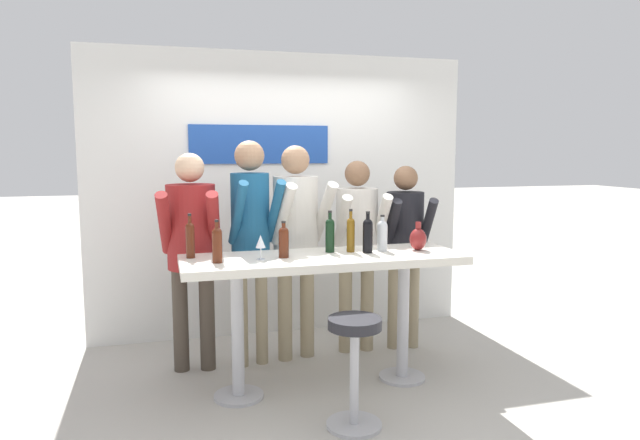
{
  "coord_description": "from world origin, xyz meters",
  "views": [
    {
      "loc": [
        -1.14,
        -3.95,
        1.78
      ],
      "look_at": [
        0.0,
        0.1,
        1.26
      ],
      "focal_mm": 32.0,
      "sensor_mm": 36.0,
      "label": 1
    }
  ],
  "objects_px": {
    "wine_bottle_1": "(217,243)",
    "wine_bottle_4": "(330,233)",
    "bar_stool": "(354,355)",
    "tasting_table": "(324,277)",
    "wine_bottle_6": "(351,233)",
    "person_center_left": "(296,228)",
    "decorative_vase": "(418,239)",
    "wine_bottle_3": "(368,234)",
    "wine_bottle_5": "(284,241)",
    "person_left": "(251,225)",
    "person_center_right": "(405,236)",
    "wine_glass_0": "(261,242)",
    "person_center": "(357,235)",
    "wine_bottle_2": "(190,238)",
    "person_far_left": "(192,238)",
    "wine_bottle_0": "(382,234)"
  },
  "relations": [
    {
      "from": "wine_bottle_1",
      "to": "wine_bottle_4",
      "type": "bearing_deg",
      "value": 11.85
    },
    {
      "from": "wine_bottle_2",
      "to": "wine_bottle_4",
      "type": "distance_m",
      "value": 1.03
    },
    {
      "from": "person_far_left",
      "to": "person_center_left",
      "type": "relative_size",
      "value": 0.97
    },
    {
      "from": "person_left",
      "to": "wine_bottle_0",
      "type": "relative_size",
      "value": 6.69
    },
    {
      "from": "wine_bottle_6",
      "to": "person_far_left",
      "type": "bearing_deg",
      "value": 155.36
    },
    {
      "from": "wine_bottle_3",
      "to": "wine_bottle_5",
      "type": "relative_size",
      "value": 1.18
    },
    {
      "from": "bar_stool",
      "to": "wine_bottle_5",
      "type": "height_order",
      "value": "wine_bottle_5"
    },
    {
      "from": "person_center_right",
      "to": "wine_bottle_5",
      "type": "relative_size",
      "value": 6.2
    },
    {
      "from": "wine_bottle_1",
      "to": "wine_bottle_5",
      "type": "height_order",
      "value": "wine_bottle_1"
    },
    {
      "from": "wine_bottle_4",
      "to": "person_left",
      "type": "bearing_deg",
      "value": 137.61
    },
    {
      "from": "person_center_right",
      "to": "wine_bottle_3",
      "type": "height_order",
      "value": "person_center_right"
    },
    {
      "from": "bar_stool",
      "to": "person_center_right",
      "type": "relative_size",
      "value": 0.44
    },
    {
      "from": "person_left",
      "to": "person_center",
      "type": "distance_m",
      "value": 0.96
    },
    {
      "from": "bar_stool",
      "to": "wine_bottle_4",
      "type": "xyz_separation_m",
      "value": [
        0.06,
        0.76,
        0.68
      ]
    },
    {
      "from": "bar_stool",
      "to": "wine_glass_0",
      "type": "xyz_separation_m",
      "value": [
        -0.49,
        0.6,
        0.66
      ]
    },
    {
      "from": "person_far_left",
      "to": "person_left",
      "type": "relative_size",
      "value": 0.95
    },
    {
      "from": "wine_bottle_2",
      "to": "person_far_left",
      "type": "bearing_deg",
      "value": 85.97
    },
    {
      "from": "bar_stool",
      "to": "wine_bottle_4",
      "type": "height_order",
      "value": "wine_bottle_4"
    },
    {
      "from": "bar_stool",
      "to": "wine_glass_0",
      "type": "relative_size",
      "value": 4.09
    },
    {
      "from": "wine_bottle_2",
      "to": "wine_bottle_4",
      "type": "relative_size",
      "value": 1.01
    },
    {
      "from": "person_center_left",
      "to": "wine_bottle_4",
      "type": "xyz_separation_m",
      "value": [
        0.13,
        -0.54,
        0.03
      ]
    },
    {
      "from": "wine_bottle_1",
      "to": "decorative_vase",
      "type": "height_order",
      "value": "wine_bottle_1"
    },
    {
      "from": "person_far_left",
      "to": "person_center_right",
      "type": "distance_m",
      "value": 1.85
    },
    {
      "from": "person_center",
      "to": "wine_glass_0",
      "type": "xyz_separation_m",
      "value": [
        -0.97,
        -0.72,
        0.09
      ]
    },
    {
      "from": "person_left",
      "to": "wine_bottle_1",
      "type": "height_order",
      "value": "person_left"
    },
    {
      "from": "tasting_table",
      "to": "wine_bottle_5",
      "type": "relative_size",
      "value": 7.79
    },
    {
      "from": "wine_bottle_0",
      "to": "wine_bottle_3",
      "type": "bearing_deg",
      "value": -160.94
    },
    {
      "from": "person_center",
      "to": "wine_bottle_6",
      "type": "xyz_separation_m",
      "value": [
        -0.26,
        -0.6,
        0.11
      ]
    },
    {
      "from": "person_center_left",
      "to": "decorative_vase",
      "type": "distance_m",
      "value": 1.03
    },
    {
      "from": "person_left",
      "to": "person_center_right",
      "type": "bearing_deg",
      "value": -5.95
    },
    {
      "from": "wine_bottle_5",
      "to": "person_center_right",
      "type": "bearing_deg",
      "value": 27.83
    },
    {
      "from": "wine_bottle_0",
      "to": "wine_bottle_5",
      "type": "bearing_deg",
      "value": -174.87
    },
    {
      "from": "person_far_left",
      "to": "wine_bottle_2",
      "type": "distance_m",
      "value": 0.45
    },
    {
      "from": "wine_bottle_1",
      "to": "wine_bottle_4",
      "type": "height_order",
      "value": "wine_bottle_4"
    },
    {
      "from": "tasting_table",
      "to": "wine_bottle_5",
      "type": "distance_m",
      "value": 0.41
    },
    {
      "from": "person_center",
      "to": "wine_bottle_0",
      "type": "bearing_deg",
      "value": -88.33
    },
    {
      "from": "wine_bottle_2",
      "to": "tasting_table",
      "type": "bearing_deg",
      "value": -10.04
    },
    {
      "from": "wine_bottle_1",
      "to": "wine_bottle_5",
      "type": "relative_size",
      "value": 1.12
    },
    {
      "from": "bar_stool",
      "to": "wine_bottle_0",
      "type": "xyz_separation_m",
      "value": [
        0.46,
        0.71,
        0.67
      ]
    },
    {
      "from": "tasting_table",
      "to": "wine_bottle_4",
      "type": "relative_size",
      "value": 6.53
    },
    {
      "from": "wine_bottle_4",
      "to": "decorative_vase",
      "type": "xyz_separation_m",
      "value": [
        0.68,
        -0.1,
        -0.05
      ]
    },
    {
      "from": "person_far_left",
      "to": "wine_glass_0",
      "type": "distance_m",
      "value": 0.79
    },
    {
      "from": "tasting_table",
      "to": "person_center_left",
      "type": "relative_size",
      "value": 1.14
    },
    {
      "from": "bar_stool",
      "to": "person_center_left",
      "type": "xyz_separation_m",
      "value": [
        -0.07,
        1.3,
        0.65
      ]
    },
    {
      "from": "tasting_table",
      "to": "wine_bottle_2",
      "type": "bearing_deg",
      "value": 169.96
    },
    {
      "from": "wine_bottle_4",
      "to": "decorative_vase",
      "type": "distance_m",
      "value": 0.69
    },
    {
      "from": "wine_bottle_4",
      "to": "wine_bottle_6",
      "type": "distance_m",
      "value": 0.16
    },
    {
      "from": "person_left",
      "to": "wine_glass_0",
      "type": "distance_m",
      "value": 0.64
    },
    {
      "from": "wine_bottle_3",
      "to": "person_center_right",
      "type": "bearing_deg",
      "value": 46.95
    },
    {
      "from": "bar_stool",
      "to": "person_left",
      "type": "bearing_deg",
      "value": 110.5
    }
  ]
}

